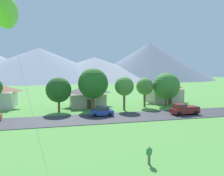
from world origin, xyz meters
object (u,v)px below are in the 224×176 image
at_px(tree_near_right, 93,83).
at_px(watcher_person, 149,155).
at_px(house_left_center, 87,95).
at_px(pickup_truck_maroon_west_side, 184,109).
at_px(kite_flyer_with_kite, 7,16).
at_px(parked_car_blue_mid_east, 102,111).
at_px(house_leftmost, 163,91).
at_px(tree_near_left, 145,86).
at_px(tree_right_of_center, 59,90).
at_px(tree_far_right, 166,86).
at_px(tree_left_of_center, 124,86).

bearing_deg(tree_near_right, watcher_person, -87.82).
bearing_deg(house_left_center, pickup_truck_maroon_west_side, -41.07).
bearing_deg(kite_flyer_with_kite, watcher_person, 19.69).
xyz_separation_m(tree_near_right, parked_car_blue_mid_east, (0.60, -6.23, -4.66)).
bearing_deg(house_leftmost, kite_flyer_with_kite, -127.72).
distance_m(house_left_center, kite_flyer_with_kite, 37.45).
distance_m(tree_near_left, watcher_person, 29.30).
bearing_deg(watcher_person, house_left_center, 92.89).
bearing_deg(house_leftmost, tree_right_of_center, -163.87).
bearing_deg(tree_near_left, parked_car_blue_mid_east, -147.54).
bearing_deg(tree_near_left, watcher_person, -111.62).
bearing_deg(tree_right_of_center, kite_flyer_with_kite, -94.56).
bearing_deg(house_leftmost, parked_car_blue_mid_east, -144.59).
relative_size(tree_near_right, kite_flyer_with_kite, 0.70).
bearing_deg(tree_far_right, watcher_person, -120.65).
distance_m(tree_near_right, kite_flyer_with_kite, 31.76).
xyz_separation_m(house_left_center, pickup_truck_maroon_west_side, (16.21, -14.13, -1.33)).
height_order(tree_left_of_center, watcher_person, tree_left_of_center).
xyz_separation_m(house_left_center, tree_left_of_center, (6.81, -7.06, 2.54)).
xyz_separation_m(tree_near_left, pickup_truck_maroon_west_side, (3.91, -9.47, -3.54)).
bearing_deg(house_left_center, parked_car_blue_mid_east, -84.14).
distance_m(tree_far_right, pickup_truck_maroon_west_side, 9.68).
bearing_deg(tree_far_right, kite_flyer_with_kite, -130.68).
height_order(kite_flyer_with_kite, watcher_person, kite_flyer_with_kite).
height_order(tree_right_of_center, kite_flyer_with_kite, kite_flyer_with_kite).
relative_size(house_leftmost, tree_near_left, 1.30).
relative_size(house_left_center, tree_far_right, 1.08).
distance_m(tree_near_left, pickup_truck_maroon_west_side, 10.84).
bearing_deg(tree_near_right, parked_car_blue_mid_east, -84.48).
bearing_deg(tree_near_left, house_left_center, 159.25).
distance_m(tree_near_left, tree_right_of_center, 18.63).
relative_size(house_left_center, pickup_truck_maroon_west_side, 1.58).
bearing_deg(tree_near_right, tree_near_left, 4.08).
bearing_deg(tree_far_right, parked_car_blue_mid_east, -157.90).
relative_size(house_leftmost, house_left_center, 1.03).
height_order(tree_near_left, tree_left_of_center, tree_left_of_center).
xyz_separation_m(kite_flyer_with_kite, watcher_person, (10.22, 3.66, -10.40)).
height_order(parked_car_blue_mid_east, kite_flyer_with_kite, kite_flyer_with_kite).
bearing_deg(watcher_person, house_leftmost, 61.12).
bearing_deg(tree_left_of_center, tree_near_right, 165.86).
xyz_separation_m(tree_far_right, kite_flyer_with_kite, (-25.91, -30.15, 6.65)).
bearing_deg(parked_car_blue_mid_east, tree_far_right, 22.10).
relative_size(tree_far_right, parked_car_blue_mid_east, 1.78).
xyz_separation_m(tree_near_left, parked_car_blue_mid_east, (-11.10, -7.06, -3.74)).
height_order(tree_far_right, watcher_person, tree_far_right).
bearing_deg(house_leftmost, tree_left_of_center, -146.59).
xyz_separation_m(house_left_center, tree_right_of_center, (-6.28, -5.98, 1.98)).
height_order(house_left_center, parked_car_blue_mid_east, house_left_center).
bearing_deg(tree_right_of_center, tree_near_left, 4.05).
distance_m(tree_left_of_center, tree_far_right, 10.65).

